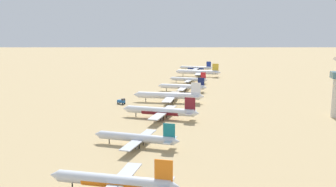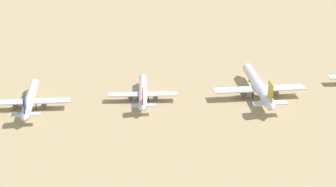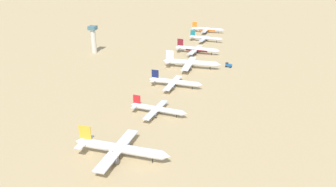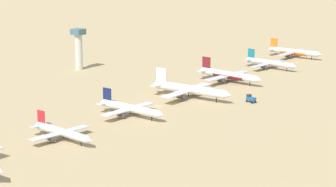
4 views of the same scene
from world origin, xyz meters
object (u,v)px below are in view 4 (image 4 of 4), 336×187
parked_jet_3 (130,108)px  parked_jet_4 (189,89)px  control_tower (79,47)px  service_truck (251,98)px  parked_jet_2 (61,132)px  parked_jet_5 (229,75)px  parked_jet_7 (293,52)px  parked_jet_6 (269,63)px

parked_jet_3 → parked_jet_4: size_ratio=0.82×
parked_jet_3 → control_tower: bearing=143.0°
parked_jet_4 → service_truck: (30.52, 10.34, -2.67)m
control_tower → parked_jet_4: bearing=-14.7°
parked_jet_2 → parked_jet_4: parked_jet_4 is taller
parked_jet_5 → parked_jet_4: bearing=-86.7°
service_truck → control_tower: control_tower is taller
parked_jet_7 → control_tower: size_ratio=1.62×
parked_jet_3 → service_truck: (33.83, 56.56, -1.81)m
service_truck → control_tower: (-129.65, 15.73, 12.46)m
parked_jet_6 → service_truck: parked_jet_6 is taller
parked_jet_7 → service_truck: size_ratio=7.37×
parked_jet_7 → parked_jet_6: bearing=-84.6°
control_tower → parked_jet_6: bearing=35.7°
parked_jet_4 → control_tower: size_ratio=1.89×
parked_jet_3 → parked_jet_6: parked_jet_3 is taller
control_tower → service_truck: bearing=-6.9°
parked_jet_7 → service_truck: (36.52, -131.30, -1.93)m
parked_jet_2 → parked_jet_3: 46.62m
parked_jet_3 → control_tower: size_ratio=1.56×
parked_jet_6 → parked_jet_7: 45.75m
parked_jet_6 → parked_jet_7: size_ratio=0.93×
parked_jet_2 → parked_jet_5: parked_jet_5 is taller
parked_jet_2 → parked_jet_4: size_ratio=0.75×
parked_jet_2 → parked_jet_7: (-2.87, 234.48, 0.47)m
parked_jet_6 → parked_jet_2: bearing=-90.4°
parked_jet_4 → service_truck: parked_jet_4 is taller
parked_jet_2 → control_tower: bearing=128.9°
service_truck → parked_jet_3: bearing=-120.9°
parked_jet_4 → parked_jet_3: bearing=-94.1°
parked_jet_6 → service_truck: 91.61m
parked_jet_2 → control_tower: (-96.01, 118.91, 10.99)m
parked_jet_2 → service_truck: (33.65, 103.18, -1.47)m
parked_jet_3 → service_truck: parked_jet_3 is taller
parked_jet_3 → service_truck: size_ratio=7.07×
parked_jet_5 → control_tower: control_tower is taller
parked_jet_7 → parked_jet_4: bearing=-87.6°
parked_jet_4 → parked_jet_5: 46.00m
parked_jet_4 → parked_jet_7: parked_jet_4 is taller
parked_jet_5 → parked_jet_3: bearing=-90.4°
parked_jet_6 → control_tower: (-97.48, -70.02, 10.77)m
parked_jet_4 → parked_jet_6: (-1.65, 96.10, -0.97)m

